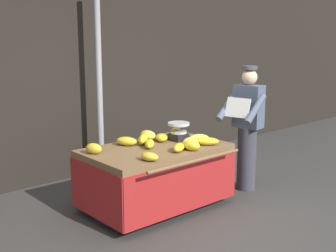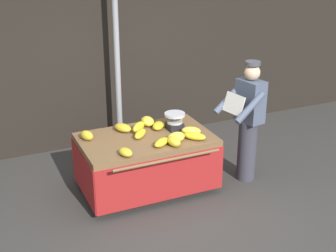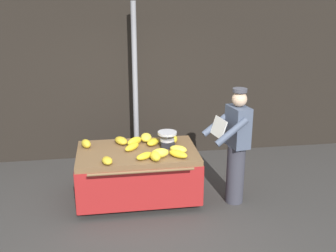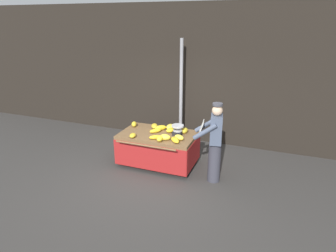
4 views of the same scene
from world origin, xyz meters
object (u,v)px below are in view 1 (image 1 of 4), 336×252
banana_bunch_4 (148,135)px  banana_bunch_9 (207,141)px  banana_bunch_7 (127,141)px  weighing_scale (179,131)px  banana_bunch_11 (150,144)px  banana_cart (156,164)px  street_pole (99,85)px  banana_bunch_5 (179,148)px  banana_bunch_10 (143,139)px  banana_bunch_3 (162,138)px  banana_bunch_8 (177,132)px  banana_bunch_0 (190,143)px  vendor_person (247,128)px  banana_bunch_6 (199,138)px  banana_bunch_1 (192,145)px  banana_bunch_12 (150,157)px  banana_bunch_2 (94,149)px

banana_bunch_4 → banana_bunch_9: banana_bunch_4 is taller
banana_bunch_7 → banana_bunch_9: banana_bunch_7 is taller
weighing_scale → banana_bunch_11: (-0.53, -0.06, -0.07)m
weighing_scale → banana_cart: bearing=-170.2°
banana_bunch_7 → street_pole: bearing=74.1°
banana_bunch_5 → banana_bunch_11: bearing=112.8°
banana_bunch_7 → banana_bunch_10: 0.21m
banana_bunch_3 → banana_bunch_8: banana_bunch_8 is taller
banana_bunch_0 → banana_bunch_5: size_ratio=0.91×
banana_bunch_4 → vendor_person: 1.38m
banana_bunch_3 → banana_bunch_6: 0.48m
street_pole → banana_bunch_10: 1.29m
street_pole → banana_bunch_1: (0.13, -1.78, -0.57)m
banana_bunch_4 → banana_bunch_7: banana_bunch_4 is taller
banana_bunch_6 → street_pole: bearing=107.5°
banana_bunch_5 → banana_bunch_11: 0.39m
banana_cart → banana_bunch_4: bearing=65.1°
banana_bunch_8 → banana_bunch_9: 0.58m
banana_bunch_1 → banana_bunch_10: bearing=110.7°
banana_bunch_1 → banana_bunch_12: (-0.65, -0.01, -0.02)m
banana_bunch_4 → banana_bunch_8: size_ratio=1.11×
street_pole → banana_bunch_4: (0.08, -1.01, -0.57)m
banana_bunch_3 → vendor_person: bearing=-22.7°
banana_bunch_0 → banana_bunch_5: banana_bunch_0 is taller
banana_bunch_7 → banana_bunch_9: size_ratio=0.91×
weighing_scale → banana_bunch_0: weighing_scale is taller
street_pole → banana_bunch_7: (-0.31, -1.07, -0.58)m
banana_bunch_3 → banana_bunch_6: (0.32, -0.35, 0.00)m
banana_cart → banana_bunch_5: banana_bunch_5 is taller
banana_cart → banana_bunch_9: size_ratio=5.85×
weighing_scale → banana_bunch_12: size_ratio=1.29×
banana_bunch_5 → banana_bunch_10: bearing=100.1°
banana_bunch_3 → weighing_scale: bearing=-27.5°
banana_bunch_0 → vendor_person: (1.09, 0.02, 0.03)m
banana_cart → banana_bunch_9: 0.69m
banana_bunch_10 → banana_bunch_3: bearing=-6.8°
weighing_scale → banana_bunch_2: (-1.18, 0.15, -0.06)m
banana_cart → banana_bunch_4: (0.17, 0.36, 0.27)m
weighing_scale → banana_bunch_3: (-0.20, 0.10, -0.07)m
banana_bunch_10 → banana_bunch_9: bearing=-44.5°
street_pole → banana_bunch_12: (-0.52, -1.79, -0.59)m
banana_bunch_3 → banana_bunch_9: bearing=-61.0°
vendor_person → banana_bunch_1: bearing=-174.2°
street_pole → banana_bunch_5: (-0.01, -1.70, -0.59)m
weighing_scale → banana_bunch_5: weighing_scale is taller
banana_bunch_12 → weighing_scale: bearing=29.6°
banana_bunch_4 → banana_bunch_11: bearing=-125.4°
street_pole → banana_bunch_6: (0.49, -1.54, -0.58)m
weighing_scale → banana_bunch_4: (-0.29, 0.28, -0.06)m
weighing_scale → banana_bunch_6: weighing_scale is taller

